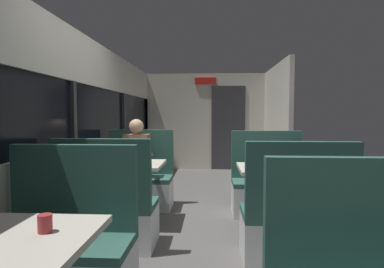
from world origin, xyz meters
name	(u,v)px	position (x,y,z in m)	size (l,w,h in m)	color
ground_plane	(199,232)	(0.00, 0.00, -0.01)	(3.30, 9.20, 0.02)	#514F4C
carriage_window_panel_left	(72,133)	(-1.45, 0.00, 1.11)	(0.09, 8.48, 2.30)	beige
carriage_end_bulkhead	(208,122)	(0.06, 4.19, 1.14)	(2.90, 0.11, 2.30)	beige
carriage_aisle_panel_right	(276,123)	(1.45, 3.00, 1.15)	(0.08, 2.40, 2.30)	beige
bench_near_window_facing_entry	(66,255)	(-0.89, -1.39, 0.33)	(0.95, 0.50, 1.10)	silver
dining_table_mid_window	(125,171)	(-0.89, 0.22, 0.64)	(0.90, 0.70, 0.74)	#9E9EA3
bench_mid_window_facing_end	(107,215)	(-0.89, -0.48, 0.33)	(0.95, 0.50, 1.10)	silver
bench_mid_window_facing_entry	(139,184)	(-0.89, 0.92, 0.33)	(0.95, 0.50, 1.10)	silver
dining_table_rear_aisle	(280,176)	(0.89, 0.02, 0.64)	(0.90, 0.70, 0.74)	#9E9EA3
bench_rear_aisle_facing_end	(296,225)	(0.89, -0.68, 0.33)	(0.95, 0.50, 1.10)	silver
bench_rear_aisle_facing_entry	(268,189)	(0.89, 0.72, 0.33)	(0.95, 0.50, 1.10)	silver
seated_passenger	(137,171)	(-0.89, 0.85, 0.54)	(0.47, 0.55, 1.26)	#26262D
coffee_cup_primary	(45,223)	(-0.69, -2.03, 0.79)	(0.07, 0.07, 0.09)	#B23333
coffee_cup_secondary	(268,161)	(0.78, 0.14, 0.79)	(0.07, 0.07, 0.09)	#B23333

